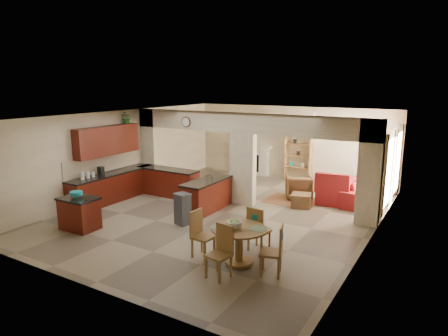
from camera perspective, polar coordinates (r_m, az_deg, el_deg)
The scene contains 39 objects.
floor at distance 11.63m, azimuth 0.30°, elevation -6.37°, with size 10.00×10.00×0.00m, color #84775B.
ceiling at distance 11.06m, azimuth 0.32°, elevation 7.53°, with size 10.00×10.00×0.00m, color white.
wall_back at distance 15.71m, azimuth 9.63°, elevation 3.57°, with size 8.00×8.00×0.00m, color beige.
wall_front at distance 7.54m, azimuth -19.50°, elevation -6.24°, with size 8.00×8.00×0.00m, color beige.
wall_left at distance 13.70m, azimuth -14.27°, elevation 2.13°, with size 10.00×10.00×0.00m, color beige.
wall_right at distance 9.90m, azimuth 20.69°, elevation -2.02°, with size 10.00×10.00×0.00m, color beige.
partition_left_pier at distance 14.21m, azimuth -10.57°, elevation 2.65°, with size 0.60×0.25×2.80m, color beige.
partition_center_pier at distance 12.18m, azimuth 2.70°, elevation -0.16°, with size 0.80×0.25×2.20m, color beige.
partition_right_pier at distance 10.91m, azimuth 20.11°, elevation -0.72°, with size 0.60×0.25×2.80m, color beige.
partition_header at distance 11.96m, azimuth 2.77°, elevation 6.41°, with size 8.00×0.25×0.60m, color beige.
kitchen_counter at distance 13.21m, azimuth -12.54°, elevation -2.30°, with size 2.52×3.29×1.48m.
upper_cabinets at distance 12.94m, azimuth -16.32°, elevation 3.78°, with size 0.35×2.40×0.90m, color #3B1306.
peninsula at distance 11.70m, azimuth -2.51°, elevation -3.91°, with size 0.70×1.85×0.91m.
wall_clock at distance 12.90m, azimuth -5.47°, elevation 6.56°, with size 0.34×0.34×0.03m, color #4A2518.
rug at distance 12.94m, azimuth 9.67°, elevation -4.59°, with size 1.60×1.30×0.01m, color #975836.
fireplace at distance 16.33m, azimuth 4.09°, elevation 1.23°, with size 1.60×0.35×1.20m.
shelving_unit at distance 15.50m, azimuth 10.53°, elevation 1.55°, with size 1.00×0.32×1.80m, color brown.
window_a at distance 12.17m, azimuth 22.46°, elevation -0.60°, with size 0.02×0.90×1.90m, color white.
window_b at distance 13.82m, azimuth 23.54°, elevation 0.74°, with size 0.02×0.90×1.90m, color white.
glazed_door at distance 13.02m, azimuth 22.98°, elevation -0.54°, with size 0.02×0.70×2.10m, color white.
drape_a_left at distance 11.59m, azimuth 21.81°, elevation -1.14°, with size 0.10×0.28×2.30m, color #45201B.
drape_a_right at distance 12.76m, azimuth 22.70°, elevation -0.07°, with size 0.10×0.28×2.30m, color #45201B.
drape_b_left at distance 13.24m, azimuth 23.02°, elevation 0.32°, with size 0.10×0.28×2.30m, color #45201B.
drape_b_right at distance 14.41m, azimuth 23.70°, elevation 1.15°, with size 0.10×0.28×2.30m, color #45201B.
ceiling_fan at distance 13.20m, azimuth 12.72°, elevation 6.93°, with size 1.00×1.00×0.10m, color white.
kitchen_island at distance 10.88m, azimuth -19.94°, elevation -6.10°, with size 0.98×0.71×0.83m.
teal_bowl at distance 10.80m, azimuth -20.35°, elevation -3.56°, with size 0.32×0.32×0.15m, color teal.
trash_can at distance 10.63m, azimuth -5.93°, elevation -6.02°, with size 0.37×0.31×0.78m, color #2E2E30.
dining_table at distance 8.34m, azimuth 2.16°, elevation -10.24°, with size 1.14×1.14×0.78m.
fruit_bowl at distance 8.19m, azimuth 1.51°, elevation -8.04°, with size 0.31×0.31×0.17m, color #70B827.
sofa at distance 13.34m, azimuth 19.94°, elevation -2.98°, with size 1.02×2.61×0.76m, color maroon.
chaise at distance 12.83m, azimuth 15.44°, elevation -4.08°, with size 1.02×0.83×0.41m, color maroon.
armchair at distance 13.17m, azimuth 10.65°, elevation -2.64°, with size 0.81×0.84×0.76m, color maroon.
ottoman at distance 12.29m, azimuth 10.94°, elevation -4.57°, with size 0.56×0.56×0.41m, color maroon.
plant at distance 13.49m, azimuth -13.72°, elevation 7.01°, with size 0.35×0.31×0.39m, color #164D14.
chair_north at distance 8.91m, azimuth 4.78°, elevation -8.48°, with size 0.47×0.47×1.02m.
chair_east at distance 7.90m, azimuth 7.36°, elevation -11.31°, with size 0.53×0.53×1.02m.
chair_south at distance 7.81m, azimuth -0.37°, elevation -11.50°, with size 0.48×0.48×1.02m.
chair_west at distance 8.67m, azimuth -3.45°, elevation -9.07°, with size 0.45×0.45×1.02m.
Camera 1 is at (5.60, -9.50, 3.68)m, focal length 32.00 mm.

